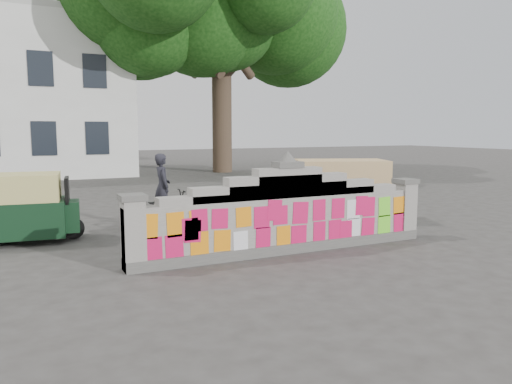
# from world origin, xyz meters

# --- Properties ---
(ground) EXTENTS (100.00, 100.00, 0.00)m
(ground) POSITION_xyz_m (0.00, 0.00, 0.00)
(ground) COLOR #383533
(ground) RESTS_ON ground
(parapet_wall) EXTENTS (6.48, 0.44, 2.01)m
(parapet_wall) POSITION_xyz_m (-0.00, -0.01, 0.75)
(parapet_wall) COLOR #4C4C49
(parapet_wall) RESTS_ON ground
(shade_tree) EXTENTS (12.00, 10.00, 12.00)m
(shade_tree) POSITION_xyz_m (6.00, 18.00, 8.94)
(shade_tree) COLOR #38281E
(shade_tree) RESTS_ON ground
(cyclist_bike) EXTENTS (1.80, 0.64, 0.94)m
(cyclist_bike) POSITION_xyz_m (-1.57, 3.38, 0.47)
(cyclist_bike) COLOR black
(cyclist_bike) RESTS_ON ground
(cyclist_rider) EXTENTS (0.39, 0.58, 1.59)m
(cyclist_rider) POSITION_xyz_m (-1.57, 3.38, 0.80)
(cyclist_rider) COLOR #212129
(cyclist_rider) RESTS_ON ground
(pedestrian) EXTENTS (0.75, 0.86, 1.50)m
(pedestrian) POSITION_xyz_m (2.66, 2.01, 0.75)
(pedestrian) COLOR green
(pedestrian) RESTS_ON ground
(rickshaw_left) EXTENTS (2.73, 1.53, 1.48)m
(rickshaw_left) POSITION_xyz_m (-4.87, 3.31, 0.77)
(rickshaw_left) COLOR black
(rickshaw_left) RESTS_ON ground
(rickshaw_right) EXTENTS (3.02, 2.22, 1.63)m
(rickshaw_right) POSITION_xyz_m (2.83, 2.30, 0.84)
(rickshaw_right) COLOR black
(rickshaw_right) RESTS_ON ground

